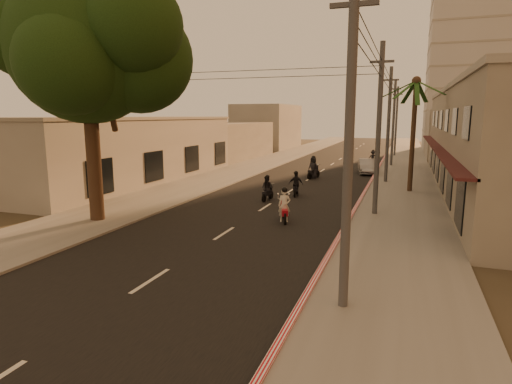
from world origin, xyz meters
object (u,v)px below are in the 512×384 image
Objects in this scene: palm_tree at (416,88)px; scooter_red at (284,206)px; scooter_far_a at (313,168)px; broadleaf_tree at (95,48)px; scooter_far_b at (373,158)px; scooter_mid_b at (296,185)px; parked_car at (367,166)px; scooter_mid_a at (267,189)px.

palm_tree reaches higher than scooter_red.
broadleaf_tree is at bearing -93.51° from scooter_far_a.
scooter_far_b is at bearing 65.95° from scooter_red.
scooter_mid_b reaches higher than parked_car.
scooter_mid_b is at bearing 53.23° from broadleaf_tree.
scooter_mid_b is 0.40× the size of parked_car.
scooter_far_a is at bearing -114.71° from scooter_far_b.
broadleaf_tree is 2.82× the size of parked_car.
scooter_far_a is at bearing 69.35° from broadleaf_tree.
scooter_mid_b is 13.48m from parked_car.
scooter_far_b is (3.38, 21.36, -0.04)m from scooter_mid_b.
scooter_far_a is 0.46× the size of parked_car.
scooter_red is 28.49m from scooter_far_b.
scooter_mid_b is at bearing -69.00° from scooter_far_a.
scooter_far_a is (-1.73, 15.32, 0.09)m from scooter_red.
scooter_mid_a is 0.40× the size of parked_car.
scooter_far_b is 0.38× the size of parked_car.
scooter_red is 5.49m from scooter_mid_a.
scooter_red reaches higher than scooter_far_b.
palm_tree reaches higher than parked_car.
scooter_red is (-6.01, -10.96, -6.34)m from palm_tree.
palm_tree is 4.72× the size of scooter_mid_b.
broadleaf_tree is at bearing -135.52° from scooter_mid_b.
palm_tree is 10.87m from scooter_far_a.
broadleaf_tree is at bearing -124.96° from parked_car.
scooter_far_b is 8.34m from parked_car.
parked_car is (0.09, -8.34, -0.06)m from scooter_far_b.
palm_tree is 10.38m from scooter_mid_b.
scooter_far_a is 1.21× the size of scooter_far_b.
broadleaf_tree is 1.48× the size of palm_tree.
broadleaf_tree is 12.56m from scooter_mid_a.
scooter_red is 0.91× the size of scooter_far_a.
broadleaf_tree is 26.59m from parked_car.
broadleaf_tree reaches higher than scooter_mid_a.
scooter_mid_a is (-8.49, -6.06, -6.39)m from palm_tree.
broadleaf_tree is 14.60m from scooter_mid_b.
scooter_far_b is (4.69, 23.51, -0.02)m from scooter_mid_a.
scooter_mid_b is at bearing -114.50° from parked_car.
scooter_mid_a is at bearing -109.22° from scooter_far_b.
scooter_mid_a is (-2.47, 4.90, -0.05)m from scooter_red.
scooter_mid_a is at bearing 97.22° from scooter_red.
scooter_mid_b is at bearing -106.94° from scooter_far_b.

